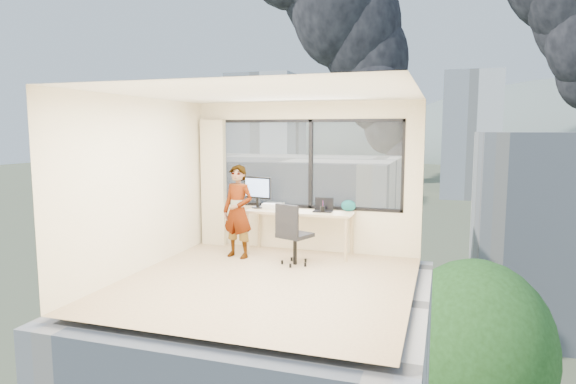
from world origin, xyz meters
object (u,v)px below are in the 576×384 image
at_px(person, 238,212).
at_px(game_console, 273,205).
at_px(monitor, 258,192).
at_px(handbag, 348,206).
at_px(desk, 300,232).
at_px(laptop, 323,206).
at_px(chair, 295,233).

height_order(person, game_console, person).
relative_size(monitor, handbag, 2.24).
bearing_deg(monitor, person, -87.36).
xyz_separation_m(desk, handbag, (0.80, 0.20, 0.47)).
bearing_deg(laptop, person, -160.72).
bearing_deg(game_console, desk, -16.98).
xyz_separation_m(game_console, handbag, (1.34, 0.02, 0.06)).
height_order(game_console, laptop, laptop).
xyz_separation_m(game_console, laptop, (0.94, -0.16, 0.06)).
height_order(chair, laptop, chair).
height_order(game_console, handbag, handbag).
bearing_deg(handbag, chair, -125.68).
xyz_separation_m(desk, game_console, (-0.54, 0.18, 0.42)).
xyz_separation_m(chair, game_console, (-0.66, 0.85, 0.29)).
relative_size(desk, person, 1.16).
bearing_deg(desk, chair, -79.92).
height_order(chair, person, person).
distance_m(desk, handbag, 0.95).
distance_m(monitor, handbag, 1.61).
distance_m(laptop, handbag, 0.44).
xyz_separation_m(chair, person, (-1.03, 0.14, 0.27)).
height_order(monitor, handbag, monitor).
bearing_deg(game_console, laptop, -8.39).
bearing_deg(monitor, chair, -26.18).
bearing_deg(handbag, monitor, -173.52).
xyz_separation_m(monitor, game_console, (0.26, 0.09, -0.24)).
distance_m(chair, laptop, 0.82).
xyz_separation_m(chair, handbag, (0.68, 0.87, 0.35)).
bearing_deg(game_console, person, -116.85).
bearing_deg(handbag, person, -154.62).
bearing_deg(chair, desk, 121.49).
relative_size(game_console, laptop, 1.00).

